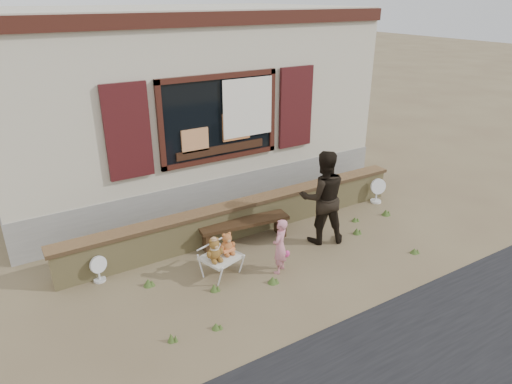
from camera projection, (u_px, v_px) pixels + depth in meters
ground at (274, 255)px, 8.09m from camera, size 80.00×80.00×0.00m
shopfront at (171, 98)px, 10.81m from camera, size 8.04×5.13×4.00m
brick_wall at (245, 216)px, 8.74m from camera, size 7.10×0.36×0.67m
bench at (244, 227)px, 8.40m from camera, size 1.73×0.57×0.44m
folding_chair at (221, 258)px, 7.40m from camera, size 0.70×0.66×0.36m
teddy_bear_left at (214, 249)px, 7.21m from camera, size 0.35×0.32×0.39m
teddy_bear_right at (227, 243)px, 7.40m from camera, size 0.33×0.31×0.38m
child at (280, 246)px, 7.43m from camera, size 0.42×0.39×0.96m
adult at (323, 197)px, 8.24m from camera, size 1.05×0.95×1.76m
fan_left at (98, 269)px, 7.28m from camera, size 0.30×0.19×0.46m
fan_right at (377, 190)px, 10.04m from camera, size 0.37×0.24×0.57m
grass_tufts at (297, 258)px, 7.89m from camera, size 5.39×1.66×0.13m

